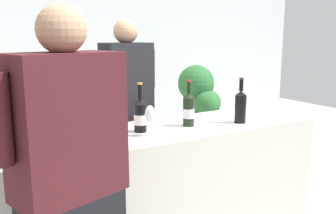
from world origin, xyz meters
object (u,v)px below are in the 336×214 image
at_px(wine_bottle_5, 22,128).
at_px(potted_shrub, 200,103).
at_px(wine_bottle_2, 140,115).
at_px(person_server, 128,122).
at_px(wine_bottle_1, 240,106).
at_px(wine_bottle_4, 189,109).
at_px(wine_bottle_0, 86,118).
at_px(wine_glass, 150,116).
at_px(wine_bottle_3, 63,118).

distance_m(wine_bottle_5, potted_shrub, 2.68).
distance_m(wine_bottle_2, person_server, 0.74).
bearing_deg(wine_bottle_5, wine_bottle_1, -5.26).
relative_size(wine_bottle_1, potted_shrub, 0.27).
height_order(wine_bottle_4, potted_shrub, wine_bottle_4).
bearing_deg(wine_bottle_0, wine_bottle_2, -13.96).
bearing_deg(wine_bottle_1, wine_bottle_2, 169.28).
distance_m(wine_bottle_0, wine_bottle_5, 0.40).
bearing_deg(wine_glass, wine_bottle_3, 149.49).
distance_m(wine_bottle_0, person_server, 0.84).
relative_size(wine_bottle_0, wine_glass, 1.64).
height_order(wine_bottle_2, potted_shrub, wine_bottle_2).
height_order(wine_bottle_4, person_server, person_server).
relative_size(wine_bottle_4, wine_bottle_5, 1.06).
bearing_deg(wine_bottle_5, person_server, 35.76).
height_order(wine_bottle_5, person_server, person_server).
bearing_deg(wine_bottle_2, wine_bottle_3, 161.45).
relative_size(wine_bottle_4, potted_shrub, 0.27).
bearing_deg(wine_bottle_5, wine_bottle_3, 31.18).
height_order(wine_bottle_4, wine_bottle_5, wine_bottle_4).
xyz_separation_m(wine_glass, person_server, (0.20, 0.80, -0.23)).
xyz_separation_m(wine_bottle_1, wine_bottle_3, (-1.22, 0.30, -0.01)).
distance_m(wine_glass, person_server, 0.86).
distance_m(wine_bottle_1, wine_bottle_2, 0.76).
bearing_deg(wine_bottle_4, potted_shrub, 51.72).
height_order(wine_bottle_2, wine_glass, wine_bottle_2).
xyz_separation_m(wine_bottle_3, wine_glass, (0.48, -0.28, 0.01)).
relative_size(wine_bottle_0, wine_bottle_4, 0.99).
bearing_deg(wine_bottle_0, person_server, 46.94).
bearing_deg(wine_bottle_4, wine_bottle_0, 171.06).
xyz_separation_m(wine_glass, potted_shrub, (1.50, 1.54, -0.31)).
bearing_deg(wine_bottle_5, wine_bottle_0, 12.89).
bearing_deg(wine_bottle_1, wine_bottle_3, 166.19).
relative_size(wine_bottle_4, wine_glass, 1.65).
bearing_deg(wine_bottle_2, wine_glass, -86.13).
xyz_separation_m(wine_bottle_1, person_server, (-0.54, 0.82, -0.22)).
distance_m(wine_bottle_0, wine_bottle_1, 1.11).
distance_m(wine_bottle_5, person_server, 1.19).
bearing_deg(potted_shrub, wine_bottle_5, -147.61).
relative_size(wine_bottle_0, wine_bottle_5, 1.05).
bearing_deg(wine_bottle_4, wine_glass, -164.84).
distance_m(wine_bottle_1, wine_glass, 0.74).
bearing_deg(wine_bottle_1, wine_glass, 178.65).
xyz_separation_m(wine_bottle_5, potted_shrub, (2.25, 1.43, -0.30)).
distance_m(wine_bottle_1, potted_shrub, 1.76).
xyz_separation_m(wine_bottle_5, wine_glass, (0.75, -0.12, 0.01)).
xyz_separation_m(wine_bottle_2, person_server, (0.21, 0.68, -0.21)).
distance_m(wine_bottle_3, wine_bottle_4, 0.86).
height_order(wine_bottle_4, wine_glass, wine_bottle_4).
bearing_deg(wine_glass, wine_bottle_4, 15.16).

